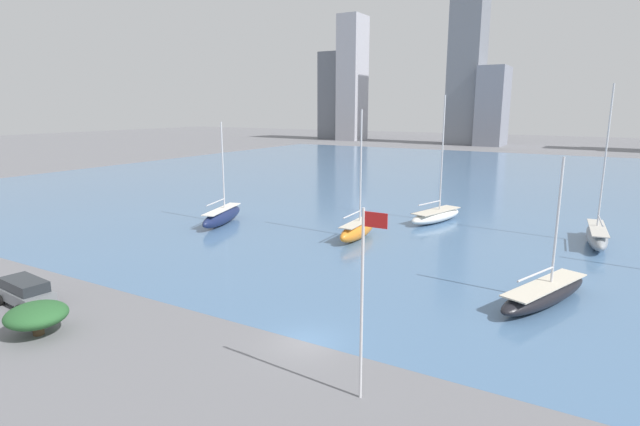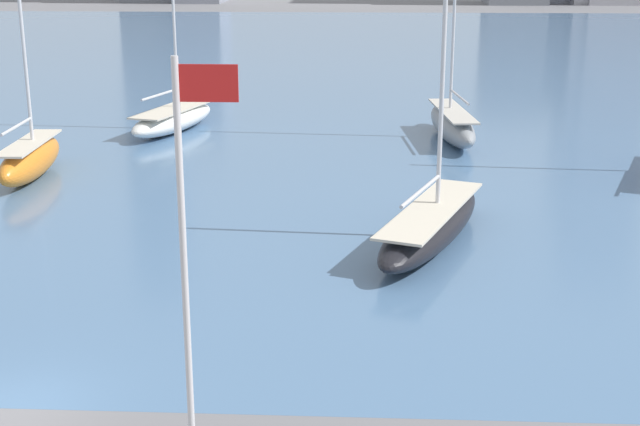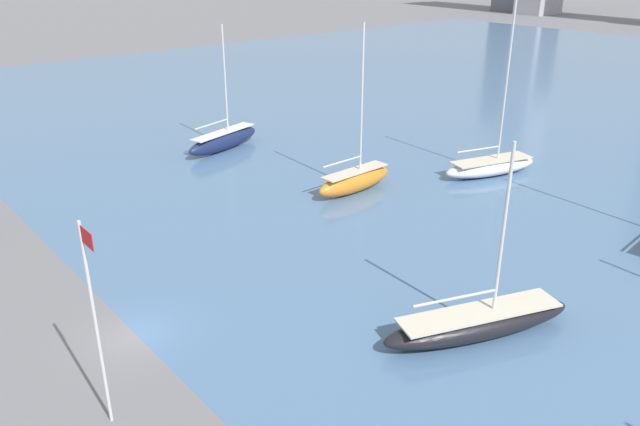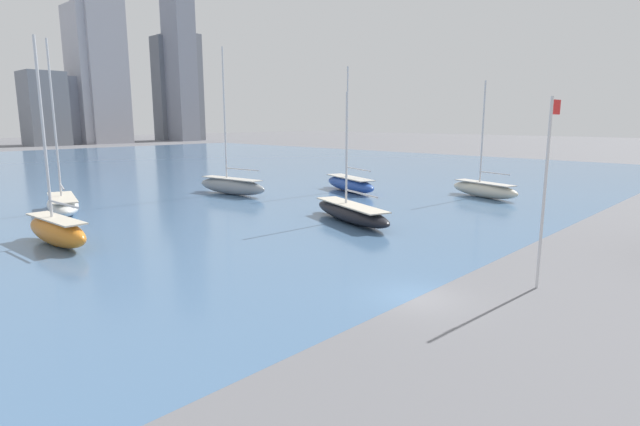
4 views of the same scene
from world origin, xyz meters
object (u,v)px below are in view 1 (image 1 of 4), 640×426
at_px(sailboat_white, 436,215).
at_px(parked_suv_gray, 25,291).
at_px(flag_pole, 363,297).
at_px(sailboat_black, 545,293).
at_px(sailboat_orange, 358,229).
at_px(sailboat_gray, 597,235).
at_px(sailboat_navy, 222,216).

height_order(sailboat_white, parked_suv_gray, sailboat_white).
distance_m(flag_pole, sailboat_black, 18.95).
distance_m(flag_pole, parked_suv_gray, 26.08).
bearing_deg(sailboat_white, sailboat_black, -39.44).
bearing_deg(sailboat_orange, parked_suv_gray, -115.73).
bearing_deg(sailboat_orange, sailboat_white, 66.47).
bearing_deg(parked_suv_gray, sailboat_white, -16.99).
bearing_deg(sailboat_black, sailboat_gray, 102.69).
height_order(sailboat_black, sailboat_white, sailboat_white).
distance_m(sailboat_black, sailboat_navy, 37.43).
bearing_deg(sailboat_black, sailboat_navy, -171.09).
bearing_deg(sailboat_white, sailboat_orange, -95.12).
xyz_separation_m(sailboat_white, parked_suv_gray, (-17.03, -40.59, 0.18)).
relative_size(flag_pole, sailboat_white, 0.62).
xyz_separation_m(sailboat_black, sailboat_navy, (-36.70, 7.37, 0.23)).
distance_m(flag_pole, sailboat_gray, 38.35).
distance_m(sailboat_black, sailboat_white, 26.18).
height_order(sailboat_navy, sailboat_gray, sailboat_gray).
xyz_separation_m(flag_pole, parked_suv_gray, (-25.70, -1.63, -4.14)).
relative_size(sailboat_white, parked_suv_gray, 3.05).
bearing_deg(sailboat_navy, sailboat_orange, -9.54).
relative_size(flag_pole, sailboat_gray, 0.59).
distance_m(sailboat_black, sailboat_gray, 19.90).
xyz_separation_m(sailboat_orange, sailboat_navy, (-17.16, -2.02, -0.03)).
relative_size(sailboat_orange, sailboat_gray, 0.85).
relative_size(sailboat_navy, sailboat_white, 0.80).
relative_size(sailboat_orange, sailboat_navy, 1.12).
bearing_deg(flag_pole, sailboat_white, 102.53).
bearing_deg(parked_suv_gray, sailboat_black, -53.39).
xyz_separation_m(sailboat_orange, sailboat_black, (19.55, -9.39, -0.26)).
xyz_separation_m(sailboat_gray, sailboat_white, (-17.43, 1.86, -0.19)).
xyz_separation_m(sailboat_orange, parked_suv_gray, (-12.30, -28.40, -0.02)).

